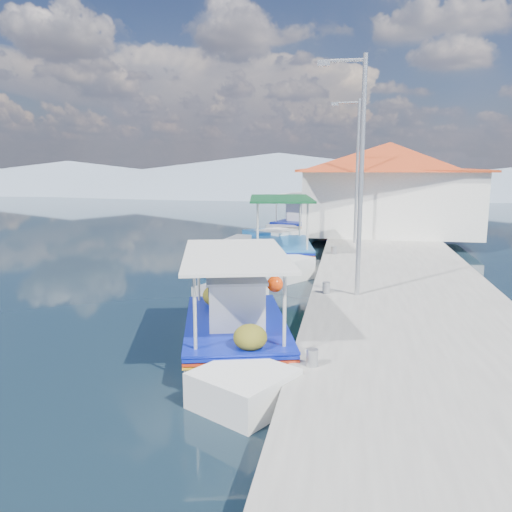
# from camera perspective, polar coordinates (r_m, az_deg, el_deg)

# --- Properties ---
(ground) EXTENTS (160.00, 160.00, 0.00)m
(ground) POSITION_cam_1_polar(r_m,az_deg,el_deg) (12.64, -10.32, -7.77)
(ground) COLOR black
(ground) RESTS_ON ground
(quay) EXTENTS (5.00, 44.00, 0.50)m
(quay) POSITION_cam_1_polar(r_m,az_deg,el_deg) (17.67, 15.24, -1.92)
(quay) COLOR #A3A199
(quay) RESTS_ON ground
(bollards) EXTENTS (0.20, 17.20, 0.30)m
(bollards) POSITION_cam_1_polar(r_m,az_deg,el_deg) (16.79, 8.36, -0.90)
(bollards) COLOR #A5A8AD
(bollards) RESTS_ON quay
(main_caique) EXTENTS (3.26, 6.76, 2.31)m
(main_caique) POSITION_cam_1_polar(r_m,az_deg,el_deg) (10.85, -2.10, -8.20)
(main_caique) COLOR white
(main_caique) RESTS_ON ground
(caique_green_canopy) EXTENTS (3.13, 7.55, 2.86)m
(caique_green_canopy) POSITION_cam_1_polar(r_m,az_deg,el_deg) (20.13, 2.81, 0.42)
(caique_green_canopy) COLOR white
(caique_green_canopy) RESTS_ON ground
(caique_blue_hull) EXTENTS (2.63, 6.90, 1.24)m
(caique_blue_hull) POSITION_cam_1_polar(r_m,az_deg,el_deg) (20.35, -1.21, 0.27)
(caique_blue_hull) COLOR #1A5A9D
(caique_blue_hull) RESTS_ON ground
(caique_far) EXTENTS (3.45, 6.53, 2.41)m
(caique_far) POSITION_cam_1_polar(r_m,az_deg,el_deg) (29.36, 5.00, 3.57)
(caique_far) COLOR white
(caique_far) RESTS_ON ground
(harbor_building) EXTENTS (10.49, 10.49, 4.40)m
(harbor_building) POSITION_cam_1_polar(r_m,az_deg,el_deg) (26.31, 14.57, 7.59)
(harbor_building) COLOR white
(harbor_building) RESTS_ON quay
(lamp_post_near) EXTENTS (1.21, 0.14, 6.00)m
(lamp_post_near) POSITION_cam_1_polar(r_m,az_deg,el_deg) (13.22, 11.30, 9.97)
(lamp_post_near) COLOR #A5A8AD
(lamp_post_near) RESTS_ON quay
(lamp_post_far) EXTENTS (1.21, 0.14, 6.00)m
(lamp_post_far) POSITION_cam_1_polar(r_m,az_deg,el_deg) (22.22, 11.00, 10.06)
(lamp_post_far) COLOR #A5A8AD
(lamp_post_far) RESTS_ON quay
(mountain_ridge) EXTENTS (171.40, 96.00, 5.50)m
(mountain_ridge) POSITION_cam_1_polar(r_m,az_deg,el_deg) (67.28, 12.41, 8.53)
(mountain_ridge) COLOR gray
(mountain_ridge) RESTS_ON ground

